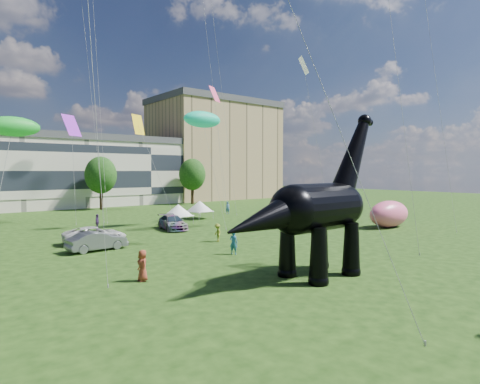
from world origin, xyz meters
TOP-DOWN VIEW (x-y plane):
  - ground at (0.00, 0.00)m, footprint 220.00×220.00m
  - apartment_block at (40.00, 65.00)m, footprint 28.00×18.00m
  - tree_mid_right at (8.00, 53.00)m, footprint 5.20×5.20m
  - tree_far_right at (26.00, 53.00)m, footprint 5.20×5.20m
  - dinosaur_sculpture at (2.56, 2.12)m, footprint 13.15×3.71m
  - car_grey at (-4.83, 18.62)m, footprint 4.88×2.06m
  - car_white at (-3.82, 22.06)m, footprint 5.73×3.23m
  - car_dark at (5.77, 25.07)m, footprint 3.29×5.74m
  - gazebo_near at (8.53, 28.55)m, footprint 4.49×4.49m
  - gazebo_far at (13.66, 31.63)m, footprint 3.98×3.98m
  - inflatable_pink at (26.01, 10.96)m, footprint 6.22×3.19m
  - visitors at (0.67, 15.13)m, footprint 51.86×43.71m
  - kites at (2.79, 23.19)m, footprint 57.79×43.61m

SIDE VIEW (x-z plane):
  - ground at x=0.00m, z-range 0.00..0.00m
  - car_white at x=-3.82m, z-range 0.00..1.51m
  - car_dark at x=5.77m, z-range 0.00..1.57m
  - car_grey at x=-4.83m, z-range 0.00..1.57m
  - visitors at x=0.67m, z-range -0.06..1.81m
  - inflatable_pink at x=26.01m, z-range 0.00..3.08m
  - gazebo_far at x=13.66m, z-range 0.49..2.93m
  - gazebo_near at x=8.53m, z-range 0.49..2.93m
  - dinosaur_sculpture at x=2.56m, z-range -1.32..9.45m
  - tree_mid_right at x=8.00m, z-range 1.57..11.01m
  - tree_far_right at x=26.00m, z-range 1.57..11.01m
  - apartment_block at x=40.00m, z-range 0.00..22.00m
  - kites at x=2.79m, z-range 7.57..37.19m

